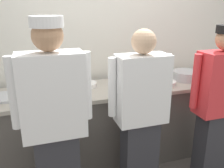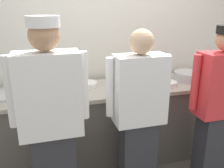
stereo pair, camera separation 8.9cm
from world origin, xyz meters
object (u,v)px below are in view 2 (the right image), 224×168
object	(u,v)px
sheet_tray	(21,95)
chef_far_right	(218,105)
plate_stack_rear	(87,84)
chef_center	(139,114)
plate_stack_front	(167,84)
mixing_bowl_steel	(189,76)
ramekin_red_sauce	(164,79)
ramekin_orange_sauce	(140,79)
squeeze_bottle_secondary	(136,77)
chef_near_left	(51,121)
deli_cup	(77,88)
ramekin_green_sauce	(205,75)
squeeze_bottle_primary	(50,84)

from	to	relation	value
sheet_tray	chef_far_right	bearing A→B (deg)	-20.08
plate_stack_rear	chef_center	bearing A→B (deg)	-65.00
plate_stack_front	mixing_bowl_steel	distance (m)	0.36
plate_stack_rear	ramekin_red_sauce	xyz separation A→B (m)	(0.94, -0.04, 0.00)
sheet_tray	ramekin_orange_sauce	world-z (taller)	ramekin_orange_sauce
squeeze_bottle_secondary	chef_center	bearing A→B (deg)	-108.25
chef_far_right	sheet_tray	world-z (taller)	chef_far_right
chef_near_left	sheet_tray	size ratio (longest dim) A/B	3.62
chef_center	ramekin_orange_sauce	bearing A→B (deg)	66.94
ramekin_orange_sauce	deli_cup	xyz separation A→B (m)	(-0.81, -0.22, 0.03)
chef_far_right	ramekin_red_sauce	xyz separation A→B (m)	(-0.20, 0.74, 0.07)
plate_stack_rear	deli_cup	xyz separation A→B (m)	(-0.14, -0.19, 0.03)
chef_near_left	ramekin_red_sauce	distance (m)	1.57
plate_stack_rear	ramekin_green_sauce	world-z (taller)	plate_stack_rear
chef_far_right	ramekin_green_sauce	size ratio (longest dim) A/B	15.50
plate_stack_front	squeeze_bottle_primary	bearing A→B (deg)	174.75
plate_stack_rear	mixing_bowl_steel	distance (m)	1.24
chef_center	ramekin_red_sauce	bearing A→B (deg)	48.91
sheet_tray	ramekin_red_sauce	bearing A→B (deg)	2.44
chef_far_right	ramekin_green_sauce	distance (m)	0.86
chef_center	squeeze_bottle_secondary	world-z (taller)	chef_center
chef_far_right	squeeze_bottle_primary	xyz separation A→B (m)	(-1.55, 0.68, 0.14)
ramekin_green_sauce	plate_stack_rear	bearing A→B (deg)	178.97
deli_cup	ramekin_green_sauce	bearing A→B (deg)	5.49
sheet_tray	squeeze_bottle_primary	distance (m)	0.30
chef_far_right	squeeze_bottle_secondary	xyz separation A→B (m)	(-0.59, 0.70, 0.14)
chef_center	squeeze_bottle_secondary	xyz separation A→B (m)	(0.21, 0.64, 0.16)
chef_far_right	squeeze_bottle_secondary	size ratio (longest dim) A/B	8.21
sheet_tray	squeeze_bottle_primary	bearing A→B (deg)	0.94
squeeze_bottle_primary	ramekin_green_sauce	size ratio (longest dim) A/B	1.90
plate_stack_front	ramekin_green_sauce	bearing A→B (deg)	17.14
chef_near_left	chef_far_right	size ratio (longest dim) A/B	1.06
chef_center	squeeze_bottle_secondary	distance (m)	0.69
mixing_bowl_steel	squeeze_bottle_secondary	world-z (taller)	squeeze_bottle_secondary
chef_center	squeeze_bottle_primary	bearing A→B (deg)	140.34
ramekin_orange_sauce	deli_cup	distance (m)	0.83
chef_near_left	deli_cup	xyz separation A→B (m)	(0.29, 0.62, 0.04)
mixing_bowl_steel	ramekin_orange_sauce	xyz separation A→B (m)	(-0.57, 0.15, -0.03)
deli_cup	plate_stack_front	bearing A→B (deg)	-2.19
sheet_tray	squeeze_bottle_primary	xyz separation A→B (m)	(0.29, 0.00, 0.08)
chef_far_right	squeeze_bottle_secondary	bearing A→B (deg)	130.11
chef_far_right	ramekin_red_sauce	distance (m)	0.77
chef_far_right	ramekin_green_sauce	bearing A→B (deg)	62.31
mixing_bowl_steel	ramekin_green_sauce	distance (m)	0.32
chef_center	plate_stack_front	xyz separation A→B (m)	(0.55, 0.50, 0.09)
chef_far_right	ramekin_orange_sauce	world-z (taller)	chef_far_right
mixing_bowl_steel	squeeze_bottle_primary	size ratio (longest dim) A/B	1.74
ramekin_green_sauce	chef_far_right	bearing A→B (deg)	-117.69
sheet_tray	squeeze_bottle_secondary	bearing A→B (deg)	1.25
squeeze_bottle_primary	deli_cup	size ratio (longest dim) A/B	1.86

